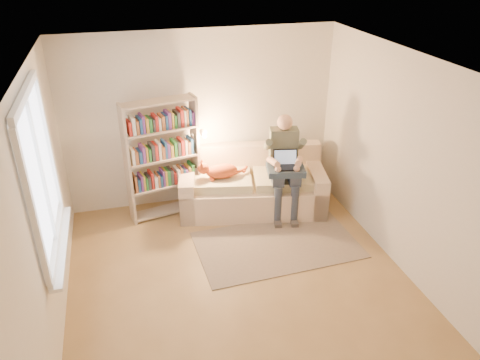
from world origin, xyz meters
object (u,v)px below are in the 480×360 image
object	(u,v)px
sofa	(252,187)
laptop	(286,162)
person	(284,160)
bookshelf	(162,153)
cat	(217,171)

from	to	relation	value
sofa	laptop	bearing A→B (deg)	-32.29
person	bookshelf	distance (m)	1.74
laptop	sofa	bearing A→B (deg)	147.71
bookshelf	cat	bearing A→B (deg)	-25.62
person	laptop	size ratio (longest dim) A/B	3.82
person	bookshelf	bearing A→B (deg)	178.53
cat	sofa	bearing A→B (deg)	14.78
sofa	laptop	size ratio (longest dim) A/B	5.86
cat	laptop	bearing A→B (deg)	-8.75
person	cat	distance (m)	0.98
person	laptop	bearing A→B (deg)	-90.03
cat	bookshelf	world-z (taller)	bookshelf
bookshelf	laptop	bearing A→B (deg)	-29.60
sofa	cat	world-z (taller)	sofa
sofa	laptop	xyz separation A→B (m)	(0.38, -0.37, 0.54)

